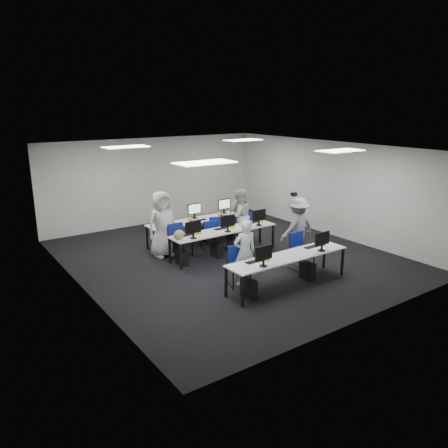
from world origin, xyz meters
TOP-DOWN VIEW (x-y plane):
  - room at (0.00, 0.00)m, footprint 9.00×9.02m
  - ceiling_panels at (0.00, 0.00)m, footprint 5.20×4.60m
  - desk_front at (0.00, -2.40)m, footprint 3.20×0.70m
  - desk_mid at (0.00, 0.20)m, footprint 3.20×0.70m
  - desk_back at (0.00, 1.60)m, footprint 3.20×0.70m
  - equipment_front at (-0.19, -2.42)m, footprint 2.51×0.41m
  - equipment_mid at (-0.19, 0.18)m, footprint 2.91×0.41m
  - equipment_back at (0.19, 1.62)m, footprint 2.91×0.41m
  - chair_0 at (-0.93, -1.73)m, footprint 0.59×0.61m
  - chair_1 at (0.99, -1.83)m, footprint 0.47×0.51m
  - chair_2 at (-0.98, 0.87)m, footprint 0.51×0.54m
  - chair_3 at (0.17, 0.72)m, footprint 0.57×0.60m
  - chair_4 at (0.96, 0.82)m, footprint 0.56×0.59m
  - chair_5 at (-1.18, 1.09)m, footprint 0.48×0.52m
  - chair_6 at (-0.00, 0.98)m, footprint 0.54×0.56m
  - chair_7 at (1.17, 0.94)m, footprint 0.55×0.58m
  - handbag at (-1.45, 0.16)m, footprint 0.33×0.24m
  - student_0 at (-0.80, -1.78)m, footprint 0.63×0.46m
  - student_1 at (1.08, 0.91)m, footprint 0.90×0.76m
  - student_2 at (-1.44, 1.10)m, footprint 0.95×0.68m
  - student_3 at (1.15, 1.07)m, footprint 1.01×0.62m
  - photographer at (1.55, -1.08)m, footprint 1.10×0.64m
  - dslr_camera at (1.55, -0.90)m, footprint 0.14×0.18m

SIDE VIEW (x-z plane):
  - chair_6 at x=0.00m, z-range -0.16..0.70m
  - chair_2 at x=-0.98m, z-range -0.16..0.72m
  - chair_4 at x=0.96m, z-range -0.16..0.72m
  - chair_0 at x=-0.93m, z-range -0.17..0.74m
  - chair_7 at x=1.17m, z-range -0.17..0.75m
  - chair_3 at x=0.17m, z-range -0.17..0.75m
  - chair_5 at x=-1.18m, z-range -0.18..0.78m
  - chair_1 at x=0.99m, z-range -0.18..0.78m
  - equipment_mid at x=-0.19m, z-range -0.24..0.95m
  - equipment_back at x=0.19m, z-range -0.24..0.95m
  - equipment_front at x=-0.19m, z-range -0.24..0.95m
  - desk_front at x=0.00m, z-range 0.32..1.05m
  - desk_mid at x=0.00m, z-range 0.32..1.05m
  - desk_back at x=0.00m, z-range 0.32..1.05m
  - student_0 at x=-0.80m, z-range 0.00..1.58m
  - student_3 at x=1.15m, z-range 0.00..1.60m
  - student_1 at x=1.08m, z-range 0.00..1.65m
  - photographer at x=1.55m, z-range 0.00..1.69m
  - handbag at x=-1.45m, z-range 0.73..0.98m
  - student_2 at x=-1.44m, z-range 0.00..1.84m
  - room at x=0.00m, z-range 0.00..3.00m
  - dslr_camera at x=1.55m, z-range 1.69..1.79m
  - ceiling_panels at x=0.00m, z-range 2.98..2.99m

